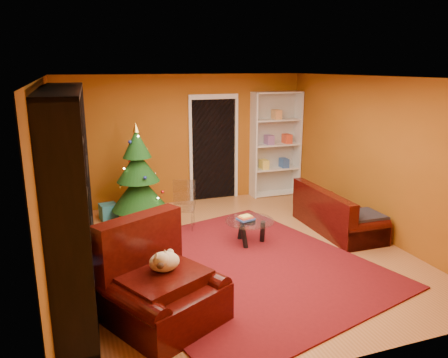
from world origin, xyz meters
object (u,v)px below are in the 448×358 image
object	(u,v)px
christmas_tree	(138,174)
gift_box_red	(154,202)
gift_box_teal	(109,212)
sofa	(338,209)
acrylic_chair	(183,208)
white_bookshelf	(276,145)
coffee_table	(249,232)
armchair	(164,284)
gift_box_green	(143,209)
dog	(164,262)
rug	(241,266)
media_unit	(69,193)

from	to	relation	value
christmas_tree	gift_box_red	size ratio (longest dim) A/B	8.64
gift_box_teal	sofa	bearing A→B (deg)	-27.10
acrylic_chair	christmas_tree	bearing A→B (deg)	151.60
gift_box_teal	sofa	distance (m)	4.13
gift_box_red	white_bookshelf	xyz separation A→B (m)	(2.68, -0.02, 1.01)
white_bookshelf	acrylic_chair	xyz separation A→B (m)	(-2.42, -1.39, -0.73)
coffee_table	acrylic_chair	world-z (taller)	acrylic_chair
armchair	coffee_table	world-z (taller)	armchair
gift_box_green	white_bookshelf	xyz separation A→B (m)	(2.97, 0.45, 0.99)
gift_box_green	coffee_table	xyz separation A→B (m)	(1.37, -1.92, 0.08)
armchair	acrylic_chair	world-z (taller)	armchair
gift_box_teal	armchair	world-z (taller)	armchair
gift_box_green	coffee_table	distance (m)	2.36
gift_box_teal	acrylic_chair	size ratio (longest dim) A/B	0.39
gift_box_green	sofa	xyz separation A→B (m)	(3.04, -1.88, 0.26)
gift_box_teal	dog	world-z (taller)	dog
christmas_tree	rug	bearing A→B (deg)	-67.18
white_bookshelf	gift_box_red	bearing A→B (deg)	179.99
gift_box_red	media_unit	bearing A→B (deg)	-117.84
white_bookshelf	sofa	world-z (taller)	white_bookshelf
white_bookshelf	coffee_table	world-z (taller)	white_bookshelf
gift_box_green	acrylic_chair	distance (m)	1.12
dog	gift_box_red	bearing A→B (deg)	53.79
christmas_tree	gift_box_green	world-z (taller)	christmas_tree
armchair	acrylic_chair	distance (m)	2.83
gift_box_green	gift_box_red	size ratio (longest dim) A/B	1.19
gift_box_green	gift_box_red	xyz separation A→B (m)	(0.29, 0.47, -0.02)
media_unit	white_bookshelf	xyz separation A→B (m)	(4.22, 2.91, -0.14)
rug	dog	xyz separation A→B (m)	(-1.27, -0.91, 0.67)
gift_box_red	gift_box_green	bearing A→B (deg)	-121.66
gift_box_green	gift_box_red	world-z (taller)	gift_box_green
gift_box_teal	acrylic_chair	xyz separation A→B (m)	(1.18, -0.94, 0.23)
gift_box_teal	armchair	size ratio (longest dim) A/B	0.25
christmas_tree	white_bookshelf	xyz separation A→B (m)	(3.05, 0.65, 0.24)
rug	christmas_tree	bearing A→B (deg)	112.82
christmas_tree	coffee_table	world-z (taller)	christmas_tree
gift_box_teal	white_bookshelf	size ratio (longest dim) A/B	0.13
white_bookshelf	armchair	xyz separation A→B (m)	(-3.31, -4.08, -0.65)
gift_box_green	dog	distance (m)	3.62
gift_box_teal	white_bookshelf	world-z (taller)	white_bookshelf
gift_box_red	sofa	distance (m)	3.62
rug	gift_box_red	size ratio (longest dim) A/B	18.01
coffee_table	acrylic_chair	bearing A→B (deg)	130.22
media_unit	acrylic_chair	world-z (taller)	media_unit
dog	acrylic_chair	bearing A→B (deg)	43.96
sofa	acrylic_chair	world-z (taller)	sofa
gift_box_red	armchair	world-z (taller)	armchair
media_unit	rug	bearing A→B (deg)	-2.43
rug	gift_box_green	distance (m)	2.82
rug	coffee_table	size ratio (longest dim) A/B	4.85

